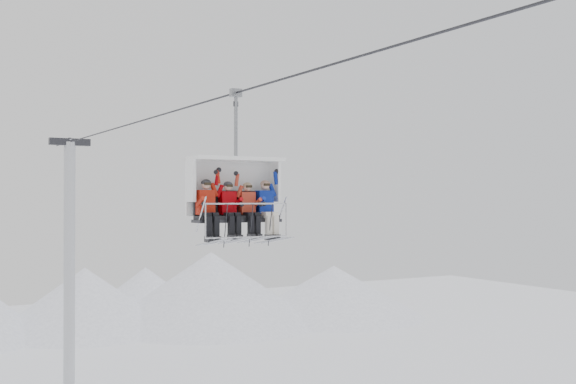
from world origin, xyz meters
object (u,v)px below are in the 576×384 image
skier_center_right (249,208)px  skier_far_left (207,207)px  lift_tower_right (69,292)px  skier_center_left (229,207)px  skier_far_right (266,207)px  chairlift_carrier (234,189)px

skier_center_right → skier_far_left: bearing=179.6°
lift_tower_right → skier_center_left: bearing=-90.8°
skier_center_right → skier_far_right: (0.54, 0.01, 0.03)m
lift_tower_right → skier_far_right: (0.84, -19.34, 4.46)m
skier_far_right → skier_far_left: bearing=180.0°
lift_tower_right → skier_far_right: lift_tower_right is taller
skier_center_right → skier_far_right: bearing=0.8°
lift_tower_right → skier_center_left: size_ratio=7.99×
chairlift_carrier → skier_far_right: chairlift_carrier is taller
chairlift_carrier → skier_far_right: bearing=-19.9°
chairlift_carrier → skier_center_left: (-0.28, -0.31, -0.50)m
lift_tower_right → skier_far_right: bearing=-87.5°
skier_far_left → skier_far_right: skier_far_left is taller
lift_tower_right → skier_far_left: lift_tower_right is taller
skier_center_left → skier_far_right: bearing=0.3°
skier_center_left → lift_tower_right: bearing=89.2°
skier_far_left → skier_center_right: bearing=-0.4°
skier_far_left → skier_center_left: 0.63m
lift_tower_right → chairlift_carrier: lift_tower_right is taller
chairlift_carrier → skier_center_left: size_ratio=2.36×
skier_far_right → chairlift_carrier: bearing=160.1°
skier_center_left → skier_center_right: (0.57, -0.00, -0.01)m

